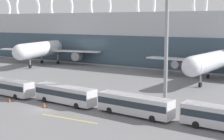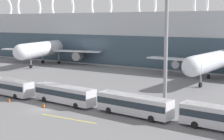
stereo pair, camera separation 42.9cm
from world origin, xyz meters
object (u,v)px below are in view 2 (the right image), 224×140
object	(u,v)px
airliner_at_gate_near	(49,48)
airliner_at_gate_far	(220,59)
shuttle_bus_2	(65,93)
shuttle_bus_3	(134,104)
shuttle_bus_1	(8,86)
floodlight_mast	(167,10)
traffic_cone_0	(44,105)
traffic_cone_2	(9,100)

from	to	relation	value
airliner_at_gate_near	airliner_at_gate_far	size ratio (longest dim) A/B	0.93
shuttle_bus_2	shuttle_bus_3	bearing A→B (deg)	3.94
shuttle_bus_1	floodlight_mast	xyz separation A→B (m)	(27.59, 11.36, 14.21)
airliner_at_gate_far	shuttle_bus_1	distance (m)	49.35
traffic_cone_0	shuttle_bus_3	bearing A→B (deg)	13.18
airliner_at_gate_far	floodlight_mast	world-z (taller)	floodlight_mast
airliner_at_gate_far	shuttle_bus_2	xyz separation A→B (m)	(-15.78, -38.87, -3.24)
floodlight_mast	shuttle_bus_3	bearing A→B (deg)	-91.16
airliner_at_gate_near	airliner_at_gate_far	xyz separation A→B (m)	(56.25, -1.35, -0.13)
shuttle_bus_3	traffic_cone_0	distance (m)	15.46
airliner_at_gate_near	floodlight_mast	bearing A→B (deg)	48.70
shuttle_bus_3	traffic_cone_2	xyz separation A→B (m)	(-23.00, -3.83, -1.53)
airliner_at_gate_near	shuttle_bus_2	bearing A→B (deg)	32.31
airliner_at_gate_near	shuttle_bus_3	bearing A→B (deg)	40.37
airliner_at_gate_near	floodlight_mast	xyz separation A→B (m)	(54.37, -29.44, 10.83)
airliner_at_gate_far	traffic_cone_2	distance (m)	49.96
shuttle_bus_2	shuttle_bus_3	distance (m)	13.69
shuttle_bus_3	floodlight_mast	size ratio (longest dim) A/B	0.46
shuttle_bus_3	floodlight_mast	bearing A→B (deg)	93.66
airliner_at_gate_near	shuttle_bus_1	world-z (taller)	airliner_at_gate_near
airliner_at_gate_near	shuttle_bus_2	xyz separation A→B (m)	(40.47, -40.22, -3.37)
airliner_at_gate_far	traffic_cone_2	size ratio (longest dim) A/B	60.04
shuttle_bus_2	floodlight_mast	world-z (taller)	floodlight_mast
shuttle_bus_1	traffic_cone_0	xyz separation A→B (m)	(12.38, -3.16, -1.46)
shuttle_bus_2	traffic_cone_0	bearing A→B (deg)	-104.23
shuttle_bus_2	traffic_cone_2	bearing A→B (deg)	-151.52
floodlight_mast	traffic_cone_0	world-z (taller)	floodlight_mast
traffic_cone_2	traffic_cone_0	bearing A→B (deg)	2.27
airliner_at_gate_near	traffic_cone_2	xyz separation A→B (m)	(31.15, -44.28, -4.90)
airliner_at_gate_near	shuttle_bus_2	world-z (taller)	airliner_at_gate_near
airliner_at_gate_near	traffic_cone_2	bearing A→B (deg)	22.26
shuttle_bus_1	shuttle_bus_2	distance (m)	13.70
airliner_at_gate_far	shuttle_bus_3	bearing A→B (deg)	0.61
floodlight_mast	airliner_at_gate_near	bearing A→B (deg)	151.57
airliner_at_gate_far	traffic_cone_2	bearing A→B (deg)	-26.63
traffic_cone_2	floodlight_mast	bearing A→B (deg)	32.57
traffic_cone_0	shuttle_bus_2	bearing A→B (deg)	70.84
shuttle_bus_2	traffic_cone_0	world-z (taller)	shuttle_bus_2
airliner_at_gate_near	shuttle_bus_1	bearing A→B (deg)	20.42
traffic_cone_2	airliner_at_gate_far	bearing A→B (deg)	59.69
shuttle_bus_3	airliner_at_gate_far	bearing A→B (deg)	91.75
airliner_at_gate_far	floodlight_mast	bearing A→B (deg)	-0.14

